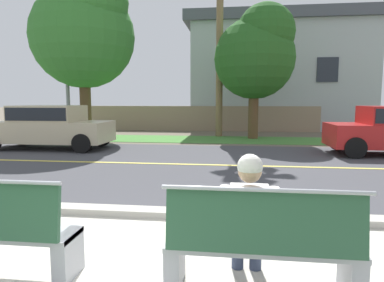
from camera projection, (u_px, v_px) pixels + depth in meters
ground_plane at (200, 156)px, 10.65m from camera, size 140.00×140.00×0.00m
curb_edge at (162, 213)px, 5.07m from camera, size 44.00×0.30×0.11m
street_asphalt at (195, 165)px, 9.17m from camera, size 52.00×8.00×0.01m
road_centre_line at (195, 164)px, 9.17m from camera, size 48.00×0.14×0.01m
far_verge_grass at (210, 139)px, 15.04m from camera, size 48.00×2.80×0.02m
bench_right at (262, 246)px, 2.99m from camera, size 1.71×0.48×1.01m
seated_person_white at (249, 214)px, 3.14m from camera, size 0.52×0.68×1.25m
car_beige_near at (49, 125)px, 12.11m from camera, size 4.30×1.86×1.54m
streetlamp at (68, 48)px, 15.16m from camera, size 0.24×2.10×7.00m
shade_tree_far_left at (85, 28)px, 14.92m from camera, size 4.51×4.51×7.44m
shade_tree_left at (257, 52)px, 14.93m from camera, size 3.55×3.55×5.85m
garden_wall at (201, 118)px, 19.38m from camera, size 13.00×0.36×1.40m
house_across_street at (276, 74)px, 21.66m from camera, size 10.98×6.91×6.68m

